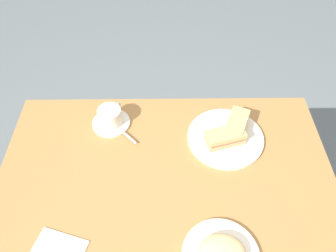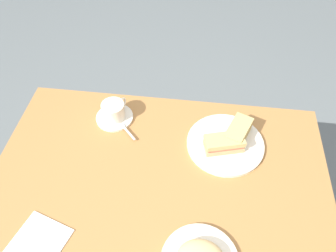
% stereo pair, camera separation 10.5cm
% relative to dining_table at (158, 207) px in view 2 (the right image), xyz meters
% --- Properties ---
extents(dining_table, '(1.14, 0.85, 0.70)m').
position_rel_dining_table_xyz_m(dining_table, '(0.00, 0.00, 0.00)').
color(dining_table, '#9F6C39').
rests_on(dining_table, ground_plane).
extents(sandwich_plate, '(0.28, 0.28, 0.01)m').
position_rel_dining_table_xyz_m(sandwich_plate, '(-0.22, -0.21, 0.13)').
color(sandwich_plate, beige).
rests_on(sandwich_plate, dining_table).
extents(sandwich_front, '(0.15, 0.10, 0.05)m').
position_rel_dining_table_xyz_m(sandwich_front, '(-0.21, -0.19, 0.16)').
color(sandwich_front, tan).
rests_on(sandwich_front, sandwich_plate).
extents(sandwich_back, '(0.11, 0.14, 0.06)m').
position_rel_dining_table_xyz_m(sandwich_back, '(-0.26, -0.25, 0.16)').
color(sandwich_back, tan).
rests_on(sandwich_back, sandwich_plate).
extents(coffee_saucer, '(0.14, 0.14, 0.01)m').
position_rel_dining_table_xyz_m(coffee_saucer, '(0.21, -0.29, 0.13)').
color(coffee_saucer, beige).
rests_on(coffee_saucer, dining_table).
extents(coffee_cup, '(0.09, 0.11, 0.07)m').
position_rel_dining_table_xyz_m(coffee_cup, '(0.21, -0.29, 0.17)').
color(coffee_cup, beige).
rests_on(coffee_cup, coffee_saucer).
extents(spoon, '(0.08, 0.08, 0.01)m').
position_rel_dining_table_xyz_m(spoon, '(0.15, -0.23, 0.13)').
color(spoon, silver).
rests_on(spoon, coffee_saucer).
extents(napkin, '(0.19, 0.19, 0.00)m').
position_rel_dining_table_xyz_m(napkin, '(0.32, 0.21, 0.12)').
color(napkin, white).
rests_on(napkin, dining_table).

